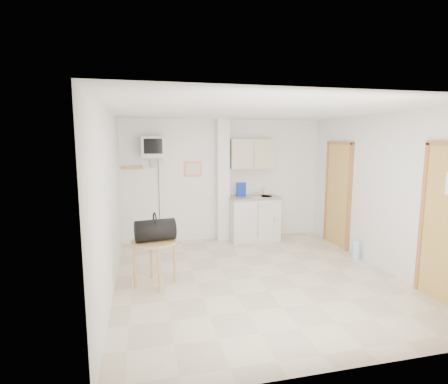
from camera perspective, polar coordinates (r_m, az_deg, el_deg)
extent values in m
plane|color=beige|center=(5.53, 5.42, -13.70)|extent=(4.50, 4.50, 0.00)
cube|color=white|center=(7.33, -0.03, 1.97)|extent=(4.20, 0.04, 2.50)
cube|color=white|center=(3.19, 18.80, -7.21)|extent=(4.20, 0.04, 2.50)
cube|color=white|center=(4.94, -18.15, -1.69)|extent=(0.04, 4.50, 2.50)
cube|color=white|center=(6.19, 24.37, -0.03)|extent=(0.04, 4.50, 2.50)
cube|color=white|center=(5.14, 5.83, 13.08)|extent=(4.20, 4.50, 0.04)
cube|color=white|center=(7.22, -0.22, 1.86)|extent=(0.25, 0.22, 2.50)
cube|color=#EA8B62|center=(7.17, -5.07, 3.80)|extent=(0.36, 0.03, 0.30)
cube|color=silver|center=(7.16, -5.06, 3.79)|extent=(0.28, 0.01, 0.22)
cube|color=#A17F45|center=(7.09, -14.73, 3.90)|extent=(0.40, 0.05, 0.06)
cube|color=white|center=(7.30, -2.46, -0.45)|extent=(0.15, 0.02, 0.08)
cylinder|color=#A17F45|center=(7.04, -15.97, 3.73)|extent=(0.02, 0.08, 0.02)
cylinder|color=#A17F45|center=(7.03, -13.52, 3.82)|extent=(0.02, 0.08, 0.02)
cube|color=olive|center=(7.23, 18.09, -0.55)|extent=(0.04, 0.75, 2.00)
cube|color=brown|center=(7.23, 18.05, -0.55)|extent=(0.06, 0.87, 2.06)
cube|color=silver|center=(7.36, 4.87, -4.43)|extent=(1.00, 0.55, 0.88)
cube|color=gray|center=(7.27, 4.92, -0.90)|extent=(1.03, 0.58, 0.04)
cylinder|color=#B7B7BA|center=(7.36, 6.77, -0.86)|extent=(0.30, 0.30, 0.05)
cylinder|color=#B7B7BA|center=(7.47, 6.42, 0.10)|extent=(0.02, 0.02, 0.16)
cylinder|color=#B7B7BA|center=(7.40, 6.58, 0.61)|extent=(0.02, 0.13, 0.02)
cube|color=#B8AF95|center=(7.28, 4.50, 6.24)|extent=(0.90, 0.32, 0.60)
cube|color=#0F2A9B|center=(7.24, 2.83, 0.40)|extent=(0.19, 0.07, 0.29)
cylinder|color=white|center=(7.21, 5.32, -0.77)|extent=(0.22, 0.22, 0.01)
sphere|color=tan|center=(7.20, 5.33, -0.41)|extent=(0.11, 0.11, 0.11)
cube|color=slate|center=(6.95, -11.51, 5.41)|extent=(0.36, 0.32, 0.02)
cube|color=slate|center=(7.08, -11.52, 4.81)|extent=(0.10, 0.06, 0.20)
cube|color=#B5B5B7|center=(6.87, -11.54, 7.21)|extent=(0.44, 0.42, 0.40)
cube|color=black|center=(6.65, -11.49, 7.34)|extent=(0.34, 0.02, 0.28)
cylinder|color=black|center=(7.19, -10.54, -1.41)|extent=(0.01, 0.01, 1.73)
cylinder|color=#A17F45|center=(5.14, -11.29, -7.92)|extent=(0.66, 0.66, 0.03)
cylinder|color=#A17F45|center=(5.30, -8.06, -11.10)|extent=(0.04, 0.04, 0.63)
cylinder|color=#A17F45|center=(5.51, -11.79, -10.42)|extent=(0.04, 0.04, 0.63)
cylinder|color=#A17F45|center=(5.20, -14.38, -11.68)|extent=(0.04, 0.04, 0.63)
cylinder|color=#A17F45|center=(4.97, -10.52, -12.49)|extent=(0.04, 0.04, 0.63)
cylinder|color=black|center=(5.08, -11.19, -6.14)|extent=(0.60, 0.39, 0.31)
torus|color=black|center=(5.05, -11.23, -4.56)|extent=(0.06, 0.23, 0.23)
cylinder|color=#B2D0F5|center=(6.68, 20.76, -8.80)|extent=(0.12, 0.12, 0.32)
cylinder|color=#B2D0F5|center=(6.63, 20.85, -7.29)|extent=(0.04, 0.04, 0.04)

